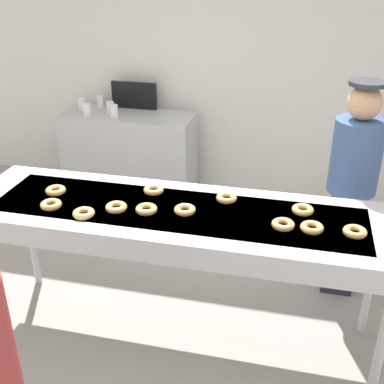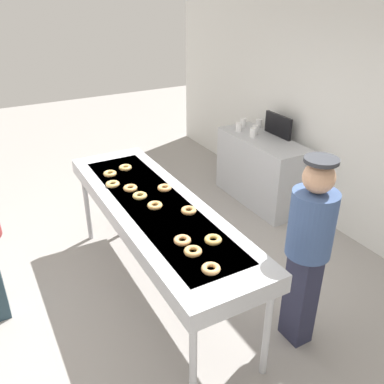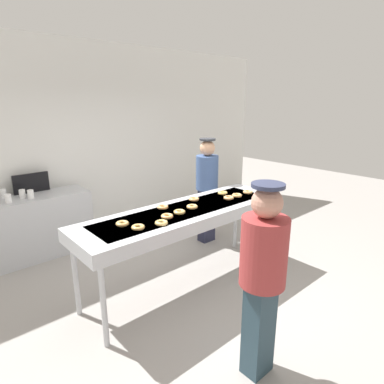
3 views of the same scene
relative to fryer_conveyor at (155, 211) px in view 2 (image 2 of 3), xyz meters
name	(u,v)px [view 2 (image 2 of 3)]	position (x,y,z in m)	size (l,w,h in m)	color
ground_plane	(159,291)	(0.00, 0.00, -0.94)	(16.00, 16.00, 0.00)	#9E9993
back_wall	(362,103)	(0.00, 2.53, 0.67)	(8.00, 0.12, 3.21)	white
fryer_conveyor	(155,211)	(0.00, 0.00, 0.00)	(2.77, 0.80, 1.02)	#B7BABF
glazed_donut_0	(211,269)	(1.07, -0.06, 0.10)	(0.14, 0.14, 0.04)	#EDB16C
glazed_donut_1	(164,188)	(-0.21, 0.20, 0.10)	(0.14, 0.14, 0.04)	#ECA962
glazed_donut_2	(155,205)	(0.06, -0.03, 0.10)	(0.14, 0.14, 0.04)	#ECB365
glazed_donut_3	(140,196)	(-0.17, -0.08, 0.10)	(0.14, 0.14, 0.04)	#DBB563
glazed_donut_4	(213,240)	(0.78, 0.14, 0.10)	(0.14, 0.14, 0.04)	#E4B85F
glazed_donut_5	(193,251)	(0.83, -0.07, 0.10)	(0.14, 0.14, 0.04)	#E5AB62
glazed_donut_6	(113,184)	(-0.53, -0.22, 0.10)	(0.14, 0.14, 0.04)	#E1B868
glazed_donut_7	(182,240)	(0.67, -0.07, 0.10)	(0.14, 0.14, 0.04)	#EFAC6B
glazed_donut_8	(125,168)	(-0.85, 0.04, 0.10)	(0.14, 0.14, 0.04)	#E4B466
glazed_donut_9	(110,174)	(-0.78, -0.16, 0.10)	(0.14, 0.14, 0.04)	#DBAD60
glazed_donut_10	(130,188)	(-0.36, -0.10, 0.10)	(0.14, 0.14, 0.04)	#EEAE64
glazed_donut_11	(189,210)	(0.29, 0.19, 0.10)	(0.14, 0.14, 0.04)	#EBA962
worker_baker	(309,243)	(1.12, 0.80, 0.05)	(0.35, 0.35, 1.70)	#262840
prep_counter	(261,170)	(-1.09, 2.08, -0.47)	(1.40, 0.56, 0.93)	#B7BABF
paper_cup_0	(243,123)	(-1.62, 2.12, 0.06)	(0.08, 0.08, 0.13)	white
paper_cup_1	(253,133)	(-1.20, 1.98, 0.06)	(0.08, 0.08, 0.13)	white
paper_cup_2	(239,127)	(-1.49, 1.95, 0.06)	(0.08, 0.08, 0.13)	white
paper_cup_3	(259,124)	(-1.48, 2.29, 0.06)	(0.08, 0.08, 0.13)	white
paper_cup_4	(255,130)	(-1.28, 2.08, 0.06)	(0.08, 0.08, 0.13)	white
menu_display	(278,125)	(-1.09, 2.31, 0.14)	(0.50, 0.04, 0.29)	black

